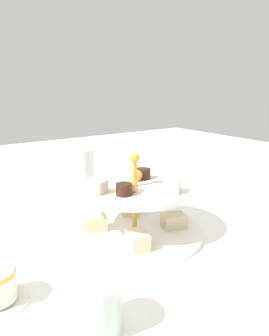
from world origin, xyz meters
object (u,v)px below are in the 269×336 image
Objects in this scene: water_glass_tall_right at (82,172)px; water_glass_short_left at (96,307)px; tiered_serving_stand at (134,212)px; water_glass_mid_back at (257,250)px; butter_knife_left at (229,198)px.

water_glass_tall_right is 0.53m from water_glass_short_left.
tiered_serving_stand is at bearing 135.06° from water_glass_short_left.
tiered_serving_stand is 2.62× the size of water_glass_mid_back.
water_glass_tall_right is at bearing 155.12° from water_glass_short_left.
water_glass_tall_right is (-0.28, 0.02, 0.02)m from tiered_serving_stand.
water_glass_tall_right is at bearing 51.73° from butter_knife_left.
water_glass_short_left is 0.58m from butter_knife_left.
butter_knife_left is (-0.03, 0.33, -0.04)m from tiered_serving_stand.
water_glass_short_left is at bearing -100.78° from water_glass_mid_back.
butter_knife_left is (0.25, 0.31, -0.06)m from water_glass_tall_right.
water_glass_tall_right is 1.19× the size of water_glass_mid_back.
water_glass_mid_back reaches higher than water_glass_short_left.
water_glass_mid_back is (0.25, 0.06, 0.01)m from tiered_serving_stand.
butter_knife_left is at bearing 135.06° from water_glass_mid_back.
water_glass_tall_right reaches higher than butter_knife_left.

